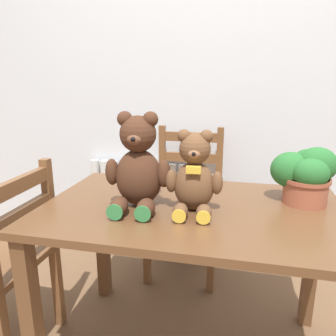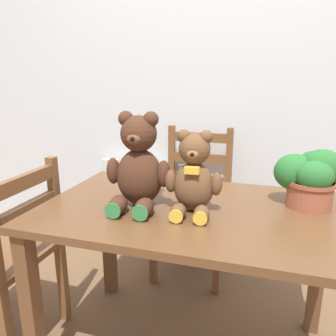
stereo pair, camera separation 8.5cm
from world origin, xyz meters
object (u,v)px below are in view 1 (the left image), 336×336
Objects in this scene: wooden_chair_behind at (186,201)px; teddy_bear_right at (194,177)px; teddy_bear_left at (138,167)px; potted_plant at (305,174)px.

teddy_bear_right is (0.16, -0.77, 0.39)m from wooden_chair_behind.
potted_plant is (0.65, 0.18, -0.04)m from teddy_bear_left.
teddy_bear_left is at bearing 85.03° from wooden_chair_behind.
teddy_bear_left is 1.46× the size of potted_plant.
wooden_chair_behind is 0.88m from teddy_bear_left.
teddy_bear_right is at bearing -157.17° from potted_plant.
wooden_chair_behind is at bearing -83.08° from teddy_bear_right.
teddy_bear_left is at bearing -4.21° from teddy_bear_right.
teddy_bear_left is 0.23m from teddy_bear_right.
potted_plant is at bearing 135.02° from wooden_chair_behind.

